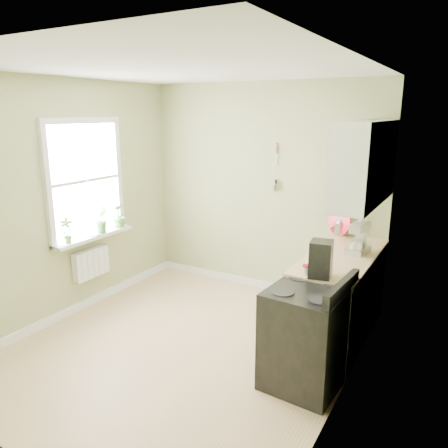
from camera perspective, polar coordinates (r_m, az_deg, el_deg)
The scene contains 21 objects.
floor at distance 4.67m, azimuth -5.22°, elevation -15.70°, with size 3.20×3.60×0.02m, color tan.
ceiling at distance 4.06m, azimuth -6.14°, elevation 19.73°, with size 3.20×3.60×0.02m, color white.
wall_back at distance 5.70m, azimuth 5.02°, elevation 4.47°, with size 3.20×0.02×2.70m, color tan.
wall_left at distance 5.24m, azimuth -20.13°, elevation 2.78°, with size 0.02×3.60×2.70m, color tan.
wall_right at distance 3.50m, azimuth 16.35°, elevation -2.40°, with size 0.02×3.60×2.70m, color tan.
base_cabinets at distance 4.80m, azimuth 14.90°, elevation -9.34°, with size 0.60×1.60×0.87m, color white.
countertop at distance 4.64m, azimuth 15.14°, elevation -4.16°, with size 0.64×1.60×0.04m, color #E0BB89.
upper_cabinets at distance 4.50m, azimuth 17.95°, elevation 7.63°, with size 0.35×1.40×0.80m, color white.
window at distance 5.39m, azimuth -17.70°, elevation 5.43°, with size 0.06×1.14×1.44m.
window_sill at distance 5.47m, azimuth -16.65°, elevation -1.56°, with size 0.18×1.14×0.04m, color white.
radiator at distance 5.56m, azimuth -16.99°, elevation -4.91°, with size 0.12×0.50×0.35m, color white.
wall_utensils at distance 5.55m, azimuth 6.81°, elevation 6.41°, with size 0.02×0.14×0.58m.
stove at distance 3.97m, azimuth 10.80°, elevation -14.09°, with size 0.68×0.76×1.00m.
stand_mixer at distance 4.71m, azimuth 17.23°, elevation -1.86°, with size 0.22×0.32×0.36m.
kettle at distance 5.33m, azimuth 14.77°, elevation -0.41°, with size 0.19×0.11×0.20m.
coffee_maker at distance 3.95m, azimuth 12.50°, elevation -4.60°, with size 0.22×0.23×0.33m.
red_tray at distance 5.32m, azimuth 14.82°, elevation 0.23°, with size 0.32×0.32×0.02m, color #B30013.
jar at distance 4.02m, azimuth 10.74°, elevation -5.85°, with size 0.08×0.08×0.09m.
plant_a at distance 5.17m, azimuth -19.86°, elevation -0.79°, with size 0.16×0.11×0.30m, color #477E38.
plant_b at distance 5.50m, azimuth -15.76°, elevation 0.58°, with size 0.18×0.15×0.33m, color #477E38.
plant_c at distance 5.71m, azimuth -13.58°, elevation 1.06°, with size 0.17×0.17×0.30m, color #477E38.
Camera 1 is at (2.37, -3.28, 2.33)m, focal length 35.00 mm.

